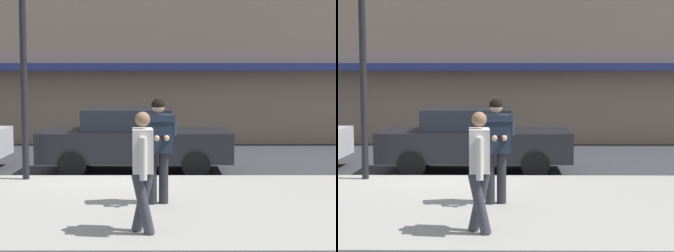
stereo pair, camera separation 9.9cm
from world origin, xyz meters
The scene contains 7 objects.
ground_plane centered at (0.00, 0.00, 0.00)m, with size 80.00×80.00×0.00m, color #333338.
sidewalk centered at (1.00, -2.85, 0.07)m, with size 32.00×5.30×0.14m, color #99968E.
curb_paint_line centered at (1.00, 0.05, 0.00)m, with size 28.00×0.12×0.01m, color silver.
parked_sedan_mid centered at (0.37, 0.98, 0.79)m, with size 4.50×1.93×1.54m.
man_texting_on_phone centered at (1.00, -2.92, 1.25)m, with size 0.64×0.63×1.81m.
pedestrian_in_light_coat centered at (0.83, -4.70, 1.11)m, with size 0.35×0.60×1.70m.
street_lamp_post centered at (-1.83, -0.65, 3.14)m, with size 0.36×0.36×4.88m.
Camera 1 is at (1.17, -12.37, 2.34)m, focal length 60.00 mm.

